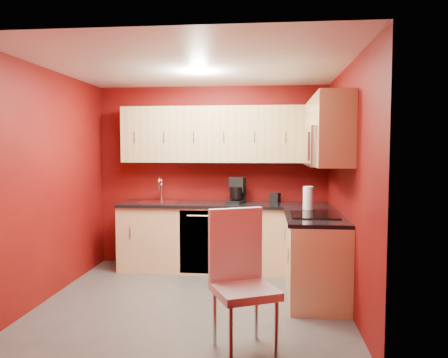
% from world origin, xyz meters
% --- Properties ---
extents(floor, '(3.20, 3.20, 0.00)m').
position_xyz_m(floor, '(0.00, 0.00, 0.00)').
color(floor, '#4A4845').
rests_on(floor, ground).
extents(ceiling, '(3.20, 3.20, 0.00)m').
position_xyz_m(ceiling, '(0.00, 0.00, 2.50)').
color(ceiling, white).
rests_on(ceiling, wall_back).
extents(wall_back, '(3.20, 0.00, 3.20)m').
position_xyz_m(wall_back, '(0.00, 1.50, 1.25)').
color(wall_back, '#6A0E0A').
rests_on(wall_back, floor).
extents(wall_front, '(3.20, 0.00, 3.20)m').
position_xyz_m(wall_front, '(0.00, -1.50, 1.25)').
color(wall_front, '#6A0E0A').
rests_on(wall_front, floor).
extents(wall_left, '(0.00, 3.00, 3.00)m').
position_xyz_m(wall_left, '(-1.60, 0.00, 1.25)').
color(wall_left, '#6A0E0A').
rests_on(wall_left, floor).
extents(wall_right, '(0.00, 3.00, 3.00)m').
position_xyz_m(wall_right, '(1.60, 0.00, 1.25)').
color(wall_right, '#6A0E0A').
rests_on(wall_right, floor).
extents(base_cabinets_back, '(2.80, 0.60, 0.87)m').
position_xyz_m(base_cabinets_back, '(0.20, 1.20, 0.43)').
color(base_cabinets_back, '#DEB87F').
rests_on(base_cabinets_back, floor).
extents(base_cabinets_right, '(0.60, 1.30, 0.87)m').
position_xyz_m(base_cabinets_right, '(1.30, 0.25, 0.43)').
color(base_cabinets_right, '#DEB87F').
rests_on(base_cabinets_right, floor).
extents(countertop_back, '(2.80, 0.63, 0.04)m').
position_xyz_m(countertop_back, '(0.20, 1.19, 0.89)').
color(countertop_back, black).
rests_on(countertop_back, base_cabinets_back).
extents(countertop_right, '(0.63, 1.27, 0.04)m').
position_xyz_m(countertop_right, '(1.29, 0.23, 0.89)').
color(countertop_right, black).
rests_on(countertop_right, base_cabinets_right).
extents(upper_cabinets_back, '(2.80, 0.35, 0.75)m').
position_xyz_m(upper_cabinets_back, '(0.20, 1.32, 1.83)').
color(upper_cabinets_back, tan).
rests_on(upper_cabinets_back, wall_back).
extents(upper_cabinets_right, '(0.35, 1.55, 0.75)m').
position_xyz_m(upper_cabinets_right, '(1.42, 0.44, 1.89)').
color(upper_cabinets_right, tan).
rests_on(upper_cabinets_right, wall_right).
extents(microwave, '(0.42, 0.76, 0.42)m').
position_xyz_m(microwave, '(1.39, 0.20, 1.66)').
color(microwave, silver).
rests_on(microwave, upper_cabinets_right).
extents(cooktop, '(0.50, 0.55, 0.01)m').
position_xyz_m(cooktop, '(1.28, 0.20, 0.92)').
color(cooktop, black).
rests_on(cooktop, countertop_right).
extents(sink, '(0.52, 0.42, 0.35)m').
position_xyz_m(sink, '(-0.70, 1.20, 0.94)').
color(sink, silver).
rests_on(sink, countertop_back).
extents(dishwasher_front, '(0.60, 0.02, 0.82)m').
position_xyz_m(dishwasher_front, '(-0.05, 0.91, 0.43)').
color(dishwasher_front, black).
rests_on(dishwasher_front, base_cabinets_back).
extents(downlight, '(0.20, 0.20, 0.01)m').
position_xyz_m(downlight, '(0.00, 0.30, 2.48)').
color(downlight, white).
rests_on(downlight, ceiling).
extents(coffee_maker, '(0.28, 0.32, 0.34)m').
position_xyz_m(coffee_maker, '(0.35, 1.22, 1.08)').
color(coffee_maker, black).
rests_on(coffee_maker, countertop_back).
extents(napkin_holder, '(0.16, 0.16, 0.13)m').
position_xyz_m(napkin_holder, '(0.88, 1.33, 0.97)').
color(napkin_holder, black).
rests_on(napkin_holder, countertop_back).
extents(paper_towel, '(0.20, 0.20, 0.28)m').
position_xyz_m(paper_towel, '(1.25, 0.59, 1.05)').
color(paper_towel, white).
rests_on(paper_towel, countertop_right).
extents(dining_chair, '(0.62, 0.63, 1.14)m').
position_xyz_m(dining_chair, '(0.60, -1.17, 0.57)').
color(dining_chair, silver).
rests_on(dining_chair, floor).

